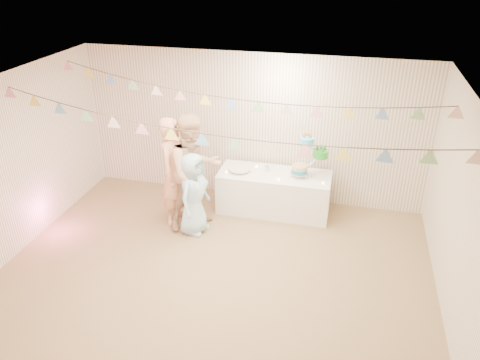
% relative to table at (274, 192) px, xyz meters
% --- Properties ---
extents(floor, '(6.00, 6.00, 0.00)m').
position_rel_table_xyz_m(floor, '(-0.50, -2.02, -0.35)').
color(floor, olive).
rests_on(floor, ground).
extents(ceiling, '(6.00, 6.00, 0.00)m').
position_rel_table_xyz_m(ceiling, '(-0.50, -2.02, 2.25)').
color(ceiling, white).
rests_on(ceiling, ground).
extents(back_wall, '(6.00, 6.00, 0.00)m').
position_rel_table_xyz_m(back_wall, '(-0.50, 0.48, 0.95)').
color(back_wall, white).
rests_on(back_wall, ground).
extents(front_wall, '(6.00, 6.00, 0.00)m').
position_rel_table_xyz_m(front_wall, '(-0.50, -4.52, 0.95)').
color(front_wall, white).
rests_on(front_wall, ground).
extents(left_wall, '(5.00, 5.00, 0.00)m').
position_rel_table_xyz_m(left_wall, '(-3.50, -2.02, 0.95)').
color(left_wall, white).
rests_on(left_wall, ground).
extents(right_wall, '(5.00, 5.00, 0.00)m').
position_rel_table_xyz_m(right_wall, '(2.50, -2.02, 0.95)').
color(right_wall, white).
rests_on(right_wall, ground).
extents(table, '(1.88, 0.75, 0.71)m').
position_rel_table_xyz_m(table, '(0.00, 0.00, 0.00)').
color(table, white).
rests_on(table, floor).
extents(cake_stand, '(0.63, 0.37, 0.71)m').
position_rel_table_xyz_m(cake_stand, '(0.55, 0.05, 0.75)').
color(cake_stand, silver).
rests_on(cake_stand, table).
extents(cake_bottom, '(0.31, 0.31, 0.15)m').
position_rel_table_xyz_m(cake_bottom, '(0.40, -0.01, 0.48)').
color(cake_bottom, teal).
rests_on(cake_bottom, cake_stand).
extents(cake_middle, '(0.27, 0.27, 0.22)m').
position_rel_table_xyz_m(cake_middle, '(0.73, 0.14, 0.75)').
color(cake_middle, green).
rests_on(cake_middle, cake_stand).
extents(cake_top_tier, '(0.25, 0.25, 0.19)m').
position_rel_table_xyz_m(cake_top_tier, '(0.49, 0.02, 1.02)').
color(cake_top_tier, '#4BC1ED').
rests_on(cake_top_tier, cake_stand).
extents(platter, '(0.38, 0.38, 0.02)m').
position_rel_table_xyz_m(platter, '(-0.59, -0.05, 0.41)').
color(platter, white).
rests_on(platter, table).
extents(posy, '(0.13, 0.13, 0.15)m').
position_rel_table_xyz_m(posy, '(-0.14, 0.05, 0.47)').
color(posy, white).
rests_on(posy, table).
extents(person_adult_a, '(0.51, 0.71, 1.81)m').
position_rel_table_xyz_m(person_adult_a, '(-1.49, -0.71, 0.55)').
color(person_adult_a, '#EBA17A').
rests_on(person_adult_a, floor).
extents(person_adult_b, '(1.16, 1.17, 1.90)m').
position_rel_table_xyz_m(person_adult_b, '(-1.15, -0.75, 0.60)').
color(person_adult_b, '#D6A784').
rests_on(person_adult_b, floor).
extents(person_child, '(0.55, 0.73, 1.35)m').
position_rel_table_xyz_m(person_child, '(-1.11, -0.94, 0.32)').
color(person_child, '#AFDEF8').
rests_on(person_child, floor).
extents(bunting_back, '(5.60, 1.10, 0.40)m').
position_rel_table_xyz_m(bunting_back, '(-0.50, -0.92, 2.00)').
color(bunting_back, pink).
rests_on(bunting_back, ceiling).
extents(bunting_front, '(5.60, 0.90, 0.36)m').
position_rel_table_xyz_m(bunting_front, '(-0.50, -2.22, 1.97)').
color(bunting_front, '#72A5E5').
rests_on(bunting_front, ceiling).
extents(tealight_0, '(0.04, 0.04, 0.03)m').
position_rel_table_xyz_m(tealight_0, '(-0.80, -0.15, 0.37)').
color(tealight_0, '#FFD88C').
rests_on(tealight_0, table).
extents(tealight_1, '(0.04, 0.04, 0.03)m').
position_rel_table_xyz_m(tealight_1, '(-0.35, 0.18, 0.37)').
color(tealight_1, '#FFD88C').
rests_on(tealight_1, table).
extents(tealight_2, '(0.04, 0.04, 0.03)m').
position_rel_table_xyz_m(tealight_2, '(0.10, -0.22, 0.37)').
color(tealight_2, '#FFD88C').
rests_on(tealight_2, table).
extents(tealight_3, '(0.04, 0.04, 0.03)m').
position_rel_table_xyz_m(tealight_3, '(0.35, 0.22, 0.37)').
color(tealight_3, '#FFD88C').
rests_on(tealight_3, table).
extents(tealight_4, '(0.04, 0.04, 0.03)m').
position_rel_table_xyz_m(tealight_4, '(0.82, -0.18, 0.37)').
color(tealight_4, '#FFD88C').
rests_on(tealight_4, table).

